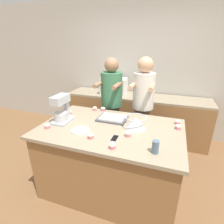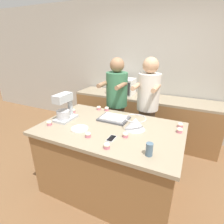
# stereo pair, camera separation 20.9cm
# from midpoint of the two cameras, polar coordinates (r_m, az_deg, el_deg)

# --- Properties ---
(ground_plane) EXTENTS (16.00, 16.00, 0.00)m
(ground_plane) POSITION_cam_midpoint_polar(r_m,az_deg,el_deg) (2.66, -2.86, -22.86)
(ground_plane) COLOR brown
(back_wall) EXTENTS (10.00, 0.06, 2.70)m
(back_wall) POSITION_cam_midpoint_polar(r_m,az_deg,el_deg) (3.73, 7.83, 13.60)
(back_wall) COLOR #B2ADA3
(back_wall) RESTS_ON ground_plane
(island_counter) EXTENTS (1.71, 1.08, 0.91)m
(island_counter) POSITION_cam_midpoint_polar(r_m,az_deg,el_deg) (2.36, -3.07, -14.94)
(island_counter) COLOR olive
(island_counter) RESTS_ON ground_plane
(back_counter) EXTENTS (2.80, 0.60, 0.88)m
(back_counter) POSITION_cam_midpoint_polar(r_m,az_deg,el_deg) (3.64, 5.97, -1.39)
(back_counter) COLOR olive
(back_counter) RESTS_ON ground_plane
(person_left) EXTENTS (0.35, 0.51, 1.66)m
(person_left) POSITION_cam_midpoint_polar(r_m,az_deg,el_deg) (2.89, -2.22, 1.68)
(person_left) COLOR brown
(person_left) RESTS_ON ground_plane
(person_right) EXTENTS (0.34, 0.50, 1.69)m
(person_right) POSITION_cam_midpoint_polar(r_m,az_deg,el_deg) (2.75, 7.78, 0.87)
(person_right) COLOR brown
(person_right) RESTS_ON ground_plane
(stand_mixer) EXTENTS (0.20, 0.30, 0.35)m
(stand_mixer) POSITION_cam_midpoint_polar(r_m,az_deg,el_deg) (2.33, -18.59, 0.46)
(stand_mixer) COLOR #B2B7BC
(stand_mixer) RESTS_ON island_counter
(mixing_bowl) EXTENTS (0.25, 0.25, 0.14)m
(mixing_bowl) POSITION_cam_midpoint_polar(r_m,az_deg,el_deg) (2.08, 4.93, -3.33)
(mixing_bowl) COLOR #BCBCC1
(mixing_bowl) RESTS_ON island_counter
(baking_tray) EXTENTS (0.38, 0.28, 0.04)m
(baking_tray) POSITION_cam_midpoint_polar(r_m,az_deg,el_deg) (2.32, -2.45, -2.09)
(baking_tray) COLOR #4C4C51
(baking_tray) RESTS_ON island_counter
(microwave_oven) EXTENTS (0.50, 0.34, 0.32)m
(microwave_oven) POSITION_cam_midpoint_polar(r_m,az_deg,el_deg) (3.58, -1.08, 8.45)
(microwave_oven) COLOR silver
(microwave_oven) RESTS_ON back_counter
(cell_phone) EXTENTS (0.07, 0.14, 0.01)m
(cell_phone) POSITION_cam_midpoint_polar(r_m,az_deg,el_deg) (1.88, -2.33, -8.72)
(cell_phone) COLOR silver
(cell_phone) RESTS_ON island_counter
(drinking_glass) EXTENTS (0.07, 0.07, 0.13)m
(drinking_glass) POSITION_cam_midpoint_polar(r_m,az_deg,el_deg) (1.66, 10.46, -11.25)
(drinking_glass) COLOR slate
(drinking_glass) RESTS_ON island_counter
(small_plate) EXTENTS (0.20, 0.20, 0.02)m
(small_plate) POSITION_cam_midpoint_polar(r_m,az_deg,el_deg) (2.09, -13.19, -5.94)
(small_plate) COLOR white
(small_plate) RESTS_ON island_counter
(cupcake_0) EXTENTS (0.07, 0.07, 0.06)m
(cupcake_0) POSITION_cam_midpoint_polar(r_m,az_deg,el_deg) (2.18, 18.29, -4.67)
(cupcake_0) COLOR #D17084
(cupcake_0) RESTS_ON island_counter
(cupcake_1) EXTENTS (0.07, 0.07, 0.06)m
(cupcake_1) POSITION_cam_midpoint_polar(r_m,az_deg,el_deg) (2.27, -22.94, -4.27)
(cupcake_1) COLOR #D17084
(cupcake_1) RESTS_ON island_counter
(cupcake_2) EXTENTS (0.07, 0.07, 0.06)m
(cupcake_2) POSITION_cam_midpoint_polar(r_m,az_deg,el_deg) (1.72, -3.47, -11.04)
(cupcake_2) COLOR #D17084
(cupcake_2) RESTS_ON island_counter
(cupcake_3) EXTENTS (0.07, 0.07, 0.06)m
(cupcake_3) POSITION_cam_midpoint_polar(r_m,az_deg,el_deg) (2.62, -5.24, 0.97)
(cupcake_3) COLOR #D17084
(cupcake_3) RESTS_ON island_counter
(cupcake_4) EXTENTS (0.07, 0.07, 0.06)m
(cupcake_4) POSITION_cam_midpoint_polar(r_m,az_deg,el_deg) (2.66, -7.89, 1.13)
(cupcake_4) COLOR #D17084
(cupcake_4) RESTS_ON island_counter
(cupcake_5) EXTENTS (0.07, 0.07, 0.06)m
(cupcake_5) POSITION_cam_midpoint_polar(r_m,az_deg,el_deg) (2.59, -16.10, -0.10)
(cupcake_5) COLOR #D17084
(cupcake_5) RESTS_ON island_counter
(cupcake_6) EXTENTS (0.07, 0.07, 0.06)m
(cupcake_6) POSITION_cam_midpoint_polar(r_m,az_deg,el_deg) (1.92, 2.13, -7.22)
(cupcake_6) COLOR #D17084
(cupcake_6) RESTS_ON island_counter
(cupcake_7) EXTENTS (0.07, 0.07, 0.06)m
(cupcake_7) POSITION_cam_midpoint_polar(r_m,az_deg,el_deg) (2.31, 18.27, -3.15)
(cupcake_7) COLOR #D17084
(cupcake_7) RESTS_ON island_counter
(cupcake_8) EXTENTS (0.07, 0.07, 0.06)m
(cupcake_8) POSITION_cam_midpoint_polar(r_m,az_deg,el_deg) (1.91, -10.18, -7.73)
(cupcake_8) COLOR #D17084
(cupcake_8) RESTS_ON island_counter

